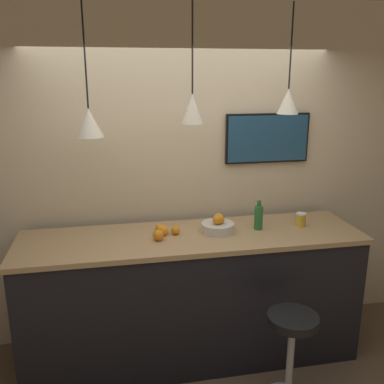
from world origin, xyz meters
name	(u,v)px	position (x,y,z in m)	size (l,w,h in m)	color
back_wall	(181,176)	(0.00, 1.10, 1.45)	(8.00, 0.06, 2.90)	beige
service_counter	(192,296)	(0.00, 0.62, 0.54)	(2.70, 0.73, 1.08)	black
bar_stool	(291,346)	(0.57, -0.07, 0.48)	(0.39, 0.39, 0.72)	#B7B7BC
fruit_bowl	(218,225)	(0.22, 0.65, 1.14)	(0.26, 0.26, 0.15)	beige
orange_pile	(163,231)	(-0.23, 0.65, 1.12)	(0.23, 0.24, 0.09)	orange
juice_bottle	(259,217)	(0.55, 0.65, 1.19)	(0.07, 0.07, 0.24)	#286B33
spread_jar	(301,219)	(0.92, 0.65, 1.14)	(0.08, 0.08, 0.11)	gold
pendant_lamp_left	(89,122)	(-0.73, 0.61, 1.98)	(0.20, 0.20, 0.93)	black
pendant_lamp_middle	(192,108)	(0.00, 0.61, 2.07)	(0.16, 0.16, 0.85)	black
pendant_lamp_right	(288,101)	(0.73, 0.61, 2.11)	(0.16, 0.16, 0.79)	black
mounted_tv	(267,138)	(0.75, 1.05, 1.76)	(0.75, 0.04, 0.43)	black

